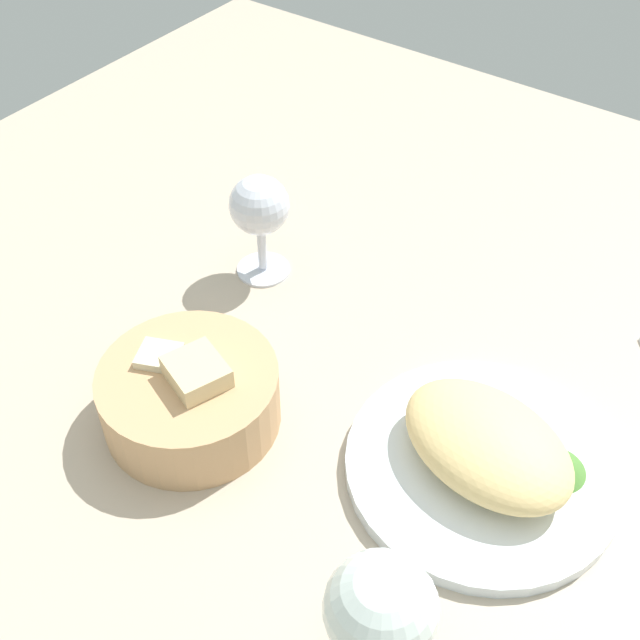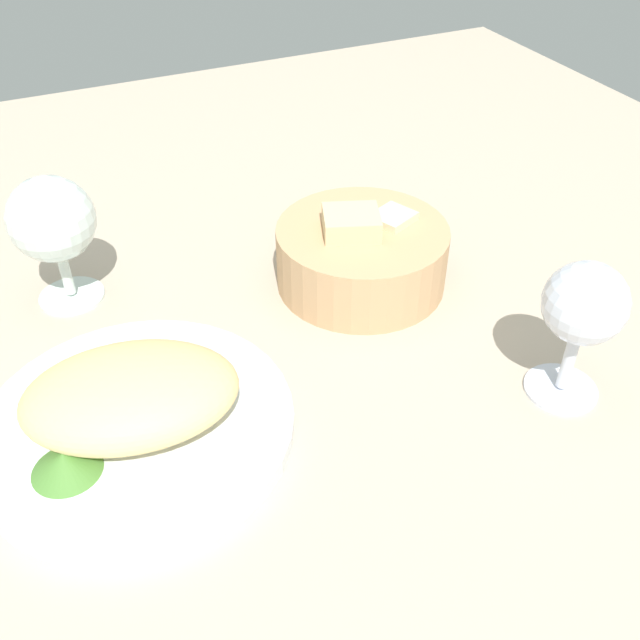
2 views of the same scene
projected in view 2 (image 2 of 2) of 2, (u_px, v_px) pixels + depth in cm
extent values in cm
cube|color=#B9A892|center=(280.00, 365.00, 63.08)|extent=(140.00, 140.00, 2.00)
cylinder|color=white|center=(138.00, 425.00, 55.22)|extent=(24.05, 24.05, 1.40)
ellipsoid|color=#F0CD84|center=(131.00, 395.00, 53.19)|extent=(18.16, 14.39, 5.11)
cone|color=#4B8133|center=(65.00, 462.00, 50.36)|extent=(5.04, 5.04, 1.77)
cylinder|color=tan|center=(362.00, 256.00, 69.12)|extent=(16.36, 16.36, 6.14)
cube|color=beige|center=(392.00, 231.00, 68.92)|extent=(4.77, 4.57, 3.74)
cube|color=beige|center=(351.00, 237.00, 67.06)|extent=(6.43, 6.13, 5.13)
cylinder|color=silver|center=(561.00, 387.00, 59.03)|extent=(5.95, 5.95, 0.60)
cylinder|color=silver|center=(568.00, 361.00, 57.21)|extent=(1.00, 1.00, 5.19)
sphere|color=silver|center=(585.00, 303.00, 53.57)|extent=(6.45, 6.45, 6.45)
cylinder|color=silver|center=(72.00, 295.00, 68.95)|extent=(6.14, 6.14, 0.60)
cylinder|color=silver|center=(66.00, 274.00, 67.46)|extent=(1.00, 1.00, 4.15)
sphere|color=silver|center=(51.00, 219.00, 63.72)|extent=(7.80, 7.80, 7.80)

